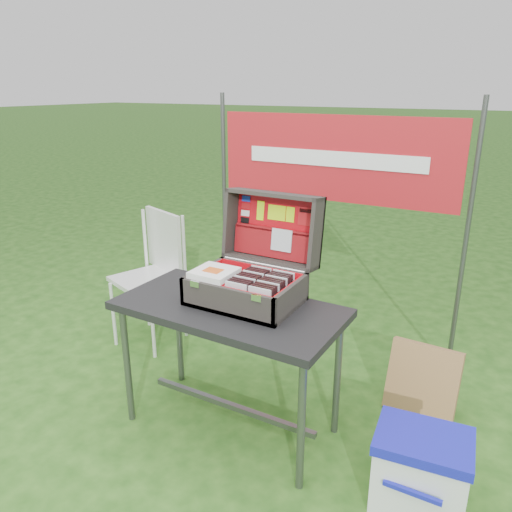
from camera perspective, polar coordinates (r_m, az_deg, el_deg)
The scene contains 91 objects.
ground at distance 2.87m, azimuth -0.69°, elevation -18.49°, with size 80.00×80.00×0.00m, color #1F4B14.
table at distance 2.66m, azimuth -2.96°, elevation -12.62°, with size 1.13×0.57×0.71m, color black, non-canonical shape.
table_top at distance 2.50m, azimuth -3.09°, elevation -6.08°, with size 1.13×0.57×0.04m, color black.
table_leg_fl at distance 2.80m, azimuth -14.50°, elevation -12.02°, with size 0.04×0.04×0.67m, color #59595B.
table_leg_fr at distance 2.31m, azimuth 5.20°, elevation -18.76°, with size 0.04×0.04×0.67m, color #59595B.
table_leg_bl at distance 3.09m, azimuth -8.79°, elevation -8.50°, with size 0.04×0.04×0.67m, color #59595B.
table_leg_br at distance 2.66m, azimuth 9.29°, elevation -13.44°, with size 0.04×0.04×0.67m, color #59595B.
table_brace at distance 2.79m, azimuth -2.88°, elevation -16.72°, with size 0.98×0.03×0.03m, color #59595B.
suitcase at distance 2.49m, azimuth -0.55°, elevation 0.54°, with size 0.53×0.54×0.51m, color #47403A, non-canonical shape.
suitcase_base_bottom at distance 2.53m, azimuth -1.21°, elevation -5.07°, with size 0.53×0.38×0.02m, color #47403A.
suitcase_base_wall_front at distance 2.36m, azimuth -3.43°, elevation -5.26°, with size 0.53×0.02×0.14m, color #47403A.
suitcase_base_wall_back at distance 2.65m, azimuth 0.74°, elevation -2.51°, with size 0.53×0.02×0.14m, color #47403A.
suitcase_base_wall_left at distance 2.63m, azimuth -6.00°, elevation -2.74°, with size 0.02×0.38×0.14m, color #47403A.
suitcase_base_wall_right at distance 2.39m, azimuth 4.05°, elevation -4.95°, with size 0.02×0.38×0.14m, color #47403A.
suitcase_liner_floor at distance 2.52m, azimuth -1.21°, elevation -4.79°, with size 0.49×0.34×0.01m, color #C1040E.
suitcase_latch_left at distance 2.42m, azimuth -6.98°, elevation -3.20°, with size 0.05×0.01×0.03m, color silver.
suitcase_latch_right at distance 2.25m, azimuth 0.07°, elevation -4.82°, with size 0.05×0.01×0.03m, color silver.
suitcase_hinge at distance 2.63m, azimuth 0.85°, elevation -1.00°, with size 0.02×0.02×0.48m, color silver.
suitcase_lid_back at distance 2.71m, azimuth 2.44°, elevation 3.36°, with size 0.53×0.38×0.02m, color #47403A.
suitcase_lid_rim_far at distance 2.63m, azimuth 2.14°, elevation 7.05°, with size 0.53×0.02×0.14m, color #47403A.
suitcase_lid_rim_near at distance 2.69m, azimuth 1.58°, elevation -0.53°, with size 0.53×0.02×0.14m, color #47403A.
suitcase_lid_rim_left at distance 2.78m, azimuth -2.81°, elevation 3.91°, with size 0.02×0.38×0.14m, color #47403A.
suitcase_lid_rim_right at distance 2.55m, azimuth 6.92°, elevation 2.45°, with size 0.02×0.38×0.14m, color #47403A.
suitcase_lid_liner at distance 2.70m, azimuth 2.31°, elevation 3.33°, with size 0.48×0.33×0.01m, color #C1040E.
suitcase_liner_wall_front at distance 2.37m, azimuth -3.26°, elevation -4.92°, with size 0.49×0.01×0.12m, color #C1040E.
suitcase_liner_wall_back at distance 2.63m, azimuth 0.60°, elevation -2.39°, with size 0.49×0.01×0.12m, color #C1040E.
suitcase_liner_wall_left at distance 2.62m, azimuth -5.77°, elevation -2.58°, with size 0.01×0.34×0.12m, color #C1040E.
suitcase_liner_wall_right at distance 2.39m, azimuth 3.76°, elevation -4.66°, with size 0.01×0.34×0.12m, color #C1040E.
suitcase_lid_pocket at distance 2.70m, azimuth 1.99°, elevation 1.45°, with size 0.47×0.15×0.03m, color maroon.
suitcase_pocket_edge at distance 2.68m, azimuth 2.05°, elevation 3.02°, with size 0.46×0.02×0.02m, color maroon.
suitcase_pocket_cd at distance 2.65m, azimuth 2.95°, elevation 1.82°, with size 0.12×0.12×0.01m, color silver.
lid_sticker_cc_a at distance 2.77m, azimuth -1.13°, elevation 6.56°, with size 0.05×0.03×0.00m, color #1933B2.
lid_sticker_cc_b at distance 2.77m, azimuth -1.18°, elevation 5.74°, with size 0.05×0.03×0.00m, color #B11419.
lid_sticker_cc_c at distance 2.78m, azimuth -1.23°, elevation 4.92°, with size 0.05×0.03×0.00m, color white.
lid_sticker_cc_d at distance 2.78m, azimuth -1.28°, elevation 4.11°, with size 0.05×0.03×0.00m, color black.
lid_card_neon_tall at distance 2.73m, azimuth 0.52°, elevation 5.21°, with size 0.04×0.10×0.00m, color #CAFB10.
lid_card_neon_main at distance 2.68m, azimuth 2.38°, elevation 4.96°, with size 0.10×0.08×0.00m, color #CAFB10.
lid_card_neon_small at distance 2.65m, azimuth 3.93°, elevation 4.75°, with size 0.05×0.08×0.00m, color #CAFB10.
lid_sticker_band at distance 2.61m, azimuth 5.81°, elevation 4.49°, with size 0.09×0.09×0.00m, color #B11419.
lid_sticker_band_bar at distance 2.61m, azimuth 5.87°, elevation 5.14°, with size 0.08×0.02×0.00m, color black.
cd_left_0 at distance 2.37m, azimuth -2.30°, elevation -4.61°, with size 0.12×0.01×0.13m, color silver.
cd_left_1 at distance 2.38m, azimuth -2.03°, elevation -4.44°, with size 0.12×0.01×0.13m, color black.
cd_left_2 at distance 2.40m, azimuth -1.78°, elevation -4.27°, with size 0.12×0.01×0.13m, color black.
cd_left_3 at distance 2.41m, azimuth -1.52°, elevation -4.10°, with size 0.12×0.01×0.13m, color black.
cd_left_4 at distance 2.43m, azimuth -1.27°, elevation -3.93°, with size 0.12×0.01×0.13m, color silver.
cd_left_5 at distance 2.45m, azimuth -1.02°, elevation -3.77°, with size 0.12×0.01×0.13m, color black.
cd_left_6 at distance 2.46m, azimuth -0.78°, elevation -3.60°, with size 0.12×0.01×0.13m, color black.
cd_left_7 at distance 2.48m, azimuth -0.54°, elevation -3.44°, with size 0.12×0.01×0.13m, color black.
cd_left_8 at distance 2.50m, azimuth -0.30°, elevation -3.29°, with size 0.12×0.01×0.13m, color silver.
cd_left_9 at distance 2.51m, azimuth -0.07°, elevation -3.13°, with size 0.12×0.01×0.13m, color black.
cd_left_10 at distance 2.53m, azimuth 0.16°, elevation -2.98°, with size 0.12×0.01×0.13m, color black.
cd_left_11 at distance 2.55m, azimuth 0.39°, elevation -2.82°, with size 0.12×0.01×0.13m, color black.
cd_left_12 at distance 2.56m, azimuth 0.62°, elevation -2.67°, with size 0.12×0.01×0.13m, color silver.
cd_right_0 at distance 2.31m, azimuth 0.42°, elevation -5.23°, with size 0.12×0.01×0.13m, color silver.
cd_right_1 at distance 2.32m, azimuth 0.67°, elevation -5.05°, with size 0.12×0.01×0.13m, color black.
cd_right_2 at distance 2.34m, azimuth 0.91°, elevation -4.87°, with size 0.12×0.01×0.13m, color black.
cd_right_3 at distance 2.36m, azimuth 1.15°, elevation -4.69°, with size 0.12×0.01×0.13m, color black.
cd_right_4 at distance 2.37m, azimuth 1.39°, elevation -4.52°, with size 0.12×0.01×0.13m, color silver.
cd_right_5 at distance 2.39m, azimuth 1.62°, elevation -4.34°, with size 0.12×0.01×0.13m, color black.
cd_right_6 at distance 2.41m, azimuth 1.86°, elevation -4.17°, with size 0.12×0.01×0.13m, color black.
cd_right_7 at distance 2.42m, azimuth 2.08°, elevation -4.00°, with size 0.12×0.01×0.13m, color black.
cd_right_8 at distance 2.44m, azimuth 2.31°, elevation -3.84°, with size 0.12×0.01×0.13m, color silver.
cd_right_9 at distance 2.46m, azimuth 2.53°, elevation -3.67°, with size 0.12×0.01×0.13m, color black.
cd_right_10 at distance 2.48m, azimuth 2.75°, elevation -3.51°, with size 0.12×0.01×0.13m, color black.
cd_right_11 at distance 2.49m, azimuth 2.96°, elevation -3.35°, with size 0.12×0.01×0.13m, color black.
cd_right_12 at distance 2.51m, azimuth 3.17°, elevation -3.19°, with size 0.12×0.01×0.13m, color silver.
songbook_0 at distance 2.49m, azimuth -4.78°, elevation -2.19°, with size 0.20×0.20×0.01m, color white.
songbook_1 at distance 2.49m, azimuth -4.79°, elevation -2.08°, with size 0.20×0.20×0.01m, color white.
songbook_2 at distance 2.48m, azimuth -4.79°, elevation -1.97°, with size 0.20×0.20×0.01m, color white.
songbook_3 at distance 2.48m, azimuth -4.79°, elevation -1.87°, with size 0.20×0.20×0.01m, color white.
songbook_4 at distance 2.48m, azimuth -4.80°, elevation -1.76°, with size 0.20×0.20×0.01m, color white.
songbook_5 at distance 2.48m, azimuth -4.80°, elevation -1.65°, with size 0.20×0.20×0.01m, color white.
songbook_graphic at distance 2.47m, azimuth -4.93°, elevation -1.64°, with size 0.09×0.07×0.00m, color #D85919.
cooler at distance 2.45m, azimuth 18.26°, elevation -22.21°, with size 0.40×0.30×0.35m, color white, non-canonical shape.
cooler_body at distance 2.46m, azimuth 18.20°, elevation -22.63°, with size 0.38×0.28×0.30m, color white.
cooler_lid at distance 2.35m, azimuth 18.65°, elevation -19.42°, with size 0.40×0.30×0.05m, color #171CB7.
cooler_handle at distance 2.32m, azimuth 17.40°, elevation -24.39°, with size 0.24×0.02×0.02m, color #171CB7.
chair at distance 3.55m, azimuth -12.28°, elevation -2.81°, with size 0.42×0.46×0.92m, color silver, non-canonical shape.
chair_seat at distance 3.55m, azimuth -12.29°, elevation -2.66°, with size 0.42×0.42×0.03m, color silver.
chair_backrest at distance 3.61m, azimuth -10.49°, elevation 1.71°, with size 0.42×0.03×0.44m, color silver.
chair_leg_fl at distance 3.64m, azimuth -15.99°, elevation -6.44°, with size 0.02×0.02×0.47m, color silver.
chair_leg_fr at distance 3.41m, azimuth -11.72°, elevation -7.82°, with size 0.02×0.02×0.47m, color silver.
chair_leg_bl at distance 3.87m, azimuth -12.31°, elevation -4.57°, with size 0.02×0.02×0.47m, color silver.
chair_leg_br at distance 3.66m, azimuth -8.11°, elevation -5.71°, with size 0.02×0.02×0.47m, color silver.
chair_upright_left at distance 3.73m, azimuth -12.59°, elevation 1.94°, with size 0.02×0.02×0.44m, color silver.
chair_upright_right at distance 3.51m, azimuth -8.25°, elevation 1.15°, with size 0.02×0.02×0.44m, color silver.
cardboard_box at distance 2.99m, azimuth 18.51°, elevation -13.32°, with size 0.38×0.06×0.40m, color #A47542.
banner_post_left at distance 3.77m, azimuth -3.60°, elevation 5.14°, with size 0.03×0.03×1.70m, color #59595B.
banner_post_right at distance 3.22m, azimuth 22.81°, elevation 1.22°, with size 0.03×0.03×1.70m, color #59595B.
banner at distance 3.30m, azimuth 8.88°, elevation 10.93°, with size 1.60×0.01×0.55m, color #A7171E.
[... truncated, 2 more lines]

